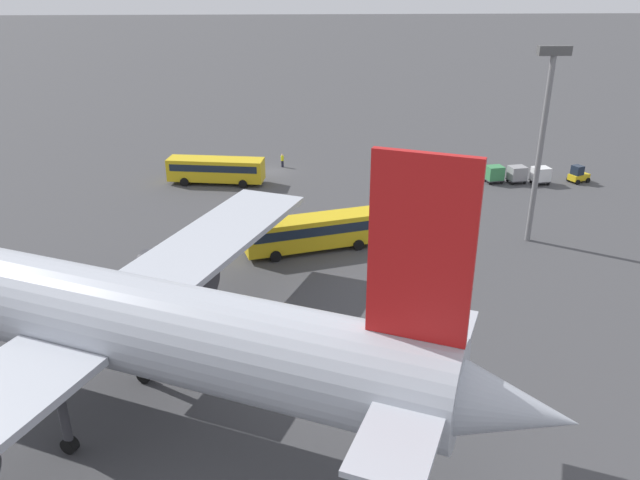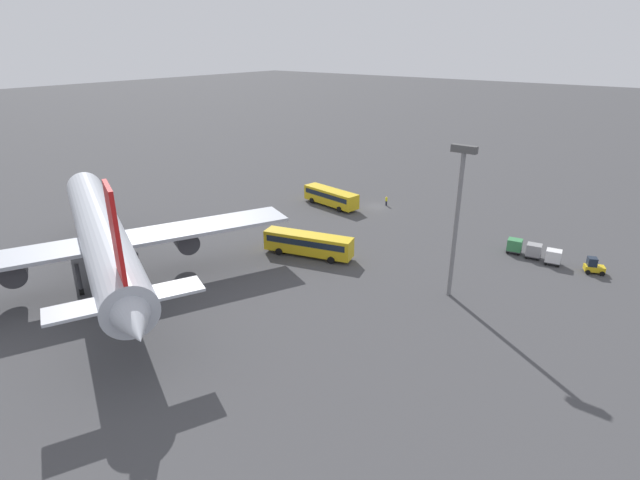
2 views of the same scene
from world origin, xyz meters
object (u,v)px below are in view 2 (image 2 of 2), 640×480
Objects in this scene: shuttle_bus_near at (331,196)px; cargo_cart_white at (553,256)px; airplane at (102,235)px; worker_person at (386,201)px; cargo_cart_grey at (534,250)px; cargo_cart_green at (515,245)px; baggage_tug at (593,266)px; shuttle_bus_far at (308,243)px.

shuttle_bus_near reaches higher than cargo_cart_white.
airplane reaches higher than worker_person.
cargo_cart_grey is (-28.10, 8.00, 0.32)m from worker_person.
airplane reaches higher than cargo_cart_white.
shuttle_bus_near is at bearing 38.96° from worker_person.
airplane is 22.05× the size of cargo_cart_green.
worker_person is at bearing -17.03° from cargo_cart_green.
cargo_cart_white is 1.00× the size of cargo_cart_green.
cargo_cart_white is (-38.62, 2.19, -0.64)m from shuttle_bus_near.
baggage_tug is at bearing 167.26° from worker_person.
shuttle_bus_near is (-3.20, -41.64, -4.67)m from airplane.
baggage_tug is (-43.43, 1.71, -0.89)m from shuttle_bus_near.
shuttle_bus_far is 7.36× the size of worker_person.
baggage_tug reaches higher than cargo_cart_white.
shuttle_bus_near is at bearing -70.41° from airplane.
airplane is 22.05× the size of cargo_cart_white.
cargo_cart_green is at bearing -4.64° from cargo_cart_grey.
airplane is 26.26m from shuttle_bus_far.
shuttle_bus_far is (-14.03, -21.72, -4.58)m from airplane.
shuttle_bus_near reaches higher than worker_person.
cargo_cart_grey is at bearing -23.76° from baggage_tug.
shuttle_bus_far is at bearing 5.76° from baggage_tug.
airplane reaches higher than cargo_cart_green.
shuttle_bus_far reaches higher than shuttle_bus_near.
baggage_tug is at bearing 179.67° from cargo_cart_grey.
baggage_tug is 1.22× the size of cargo_cart_green.
worker_person is 0.77× the size of cargo_cart_white.
worker_person is 26.59m from cargo_cart_green.
baggage_tug is at bearing -166.44° from shuttle_bus_far.
worker_person is at bearing -15.48° from cargo_cart_white.
shuttle_bus_far is at bearing 96.51° from worker_person.
airplane is 56.19m from cargo_cart_grey.
shuttle_bus_near is 4.26× the size of baggage_tug.
shuttle_bus_far is 5.69× the size of cargo_cart_white.
cargo_cart_white is at bearing -174.36° from shuttle_bus_near.
cargo_cart_white is at bearing -163.08° from shuttle_bus_far.
shuttle_bus_near is 22.68m from shuttle_bus_far.
baggage_tug reaches higher than cargo_cart_grey.
cargo_cart_white is at bearing 164.52° from worker_person.
baggage_tug is 4.85m from cargo_cart_white.
airplane reaches higher than shuttle_bus_near.
cargo_cart_green is (-33.26, 1.45, -0.64)m from shuttle_bus_near.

